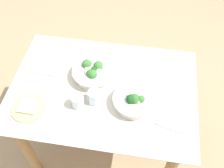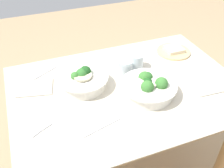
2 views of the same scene
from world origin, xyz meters
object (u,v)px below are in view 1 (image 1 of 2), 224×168
Objects in this scene: water_glass_center at (95,97)px; napkin_folded_lower at (173,120)px; fork_by_far_bowl at (75,119)px; napkin_folded_upper at (48,66)px; broccoli_bowl_near at (94,72)px; table_knife_right at (164,135)px; water_glass_side at (78,101)px; broccoli_bowl_far at (134,101)px; fork_by_near_bowl at (177,80)px; table_knife_left at (139,67)px; bread_side_plate at (28,108)px.

water_glass_center reaches higher than napkin_folded_lower.
fork_by_far_bowl is 0.51× the size of napkin_folded_upper.
table_knife_right is at bearing 143.11° from broccoli_bowl_near.
water_glass_side is at bearing 25.42° from water_glass_center.
water_glass_center is at bearing -6.85° from napkin_folded_lower.
water_glass_center is 0.44× the size of table_knife_right.
broccoli_bowl_far reaches higher than napkin_folded_lower.
table_knife_right is (-0.50, 0.02, -0.00)m from fork_by_far_bowl.
broccoli_bowl_far is 1.31× the size of napkin_folded_upper.
napkin_folded_upper is at bearing -44.58° from water_glass_side.
napkin_folded_upper is (0.28, -0.37, 0.00)m from fork_by_far_bowl.
water_glass_side is (0.09, 0.04, -0.00)m from water_glass_center.
water_glass_side is 0.64m from fork_by_near_bowl.
table_knife_left is (-0.00, -0.30, -0.04)m from broccoli_bowl_far.
fork_by_near_bowl is 0.45× the size of table_knife_right.
napkin_folded_upper reaches higher than table_knife_right.
broccoli_bowl_near is at bearing -31.83° from broccoli_bowl_far.
table_knife_left is 0.60m from napkin_folded_upper.
water_glass_center is 0.44m from table_knife_right.
napkin_folded_upper is (0.60, 0.09, 0.00)m from table_knife_left.
napkin_folded_lower is (-0.46, 0.06, -0.04)m from water_glass_center.
broccoli_bowl_far is at bearing -168.07° from bread_side_plate.
water_glass_center reaches higher than bread_side_plate.
water_glass_center is 0.47m from napkin_folded_lower.
napkin_folded_upper is at bearing -31.86° from water_glass_center.
fork_by_near_bowl is at bearing -153.14° from water_glass_center.
water_glass_side reaches higher than table_knife_left.
fork_by_near_bowl is at bearing -169.73° from fork_by_far_bowl.
table_knife_left is 0.44m from napkin_folded_lower.
water_glass_center is at bearing 148.14° from napkin_folded_upper.
bread_side_plate reaches higher than table_knife_right.
fork_by_far_bowl is 0.68m from fork_by_near_bowl.
bread_side_plate is 2.16× the size of fork_by_near_bowl.
water_glass_center is (-0.05, 0.19, 0.00)m from broccoli_bowl_near.
water_glass_center reaches higher than fork_by_near_bowl.
water_glass_side reaches higher than napkin_folded_lower.
water_glass_center is at bearing 3.73° from broccoli_bowl_far.
water_glass_center is at bearing -154.58° from water_glass_side.
broccoli_bowl_near is 1.41× the size of napkin_folded_upper.
broccoli_bowl_far is 0.33m from water_glass_side.
fork_by_far_bowl is 0.56× the size of napkin_folded_lower.
napkin_folded_upper is (0.36, -0.23, -0.04)m from water_glass_center.
broccoli_bowl_near reaches higher than broccoli_bowl_far.
water_glass_side is (0.05, 0.23, -0.00)m from broccoli_bowl_near.
broccoli_bowl_near is at bearing -120.92° from fork_by_far_bowl.
napkin_folded_lower is (-0.83, -0.06, -0.01)m from bread_side_plate.
water_glass_side is 0.83× the size of fork_by_far_bowl.
fork_by_near_bowl and table_knife_right have the same top height.
broccoli_bowl_near reaches higher than water_glass_center.
napkin_folded_lower is at bearing 163.11° from broccoli_bowl_far.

